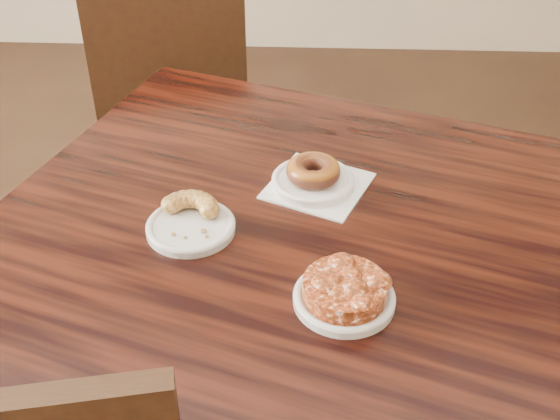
{
  "coord_description": "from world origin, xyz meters",
  "views": [
    {
      "loc": [
        0.2,
        -0.81,
        1.45
      ],
      "look_at": [
        0.16,
        0.06,
        0.8
      ],
      "focal_mm": 45.0,
      "sensor_mm": 36.0,
      "label": 1
    }
  ],
  "objects_px": {
    "apple_fritter": "(345,285)",
    "cruller_fragment": "(190,217)",
    "cafe_table": "(280,387)",
    "glazed_donut": "(313,171)",
    "chair_far": "(172,125)"
  },
  "relations": [
    {
      "from": "cafe_table",
      "to": "glazed_donut",
      "type": "height_order",
      "value": "glazed_donut"
    },
    {
      "from": "chair_far",
      "to": "glazed_donut",
      "type": "xyz_separation_m",
      "value": [
        0.4,
        -0.72,
        0.33
      ]
    },
    {
      "from": "cafe_table",
      "to": "chair_far",
      "type": "bearing_deg",
      "value": 131.07
    },
    {
      "from": "cafe_table",
      "to": "apple_fritter",
      "type": "distance_m",
      "value": 0.44
    },
    {
      "from": "cafe_table",
      "to": "cruller_fragment",
      "type": "relative_size",
      "value": 8.45
    },
    {
      "from": "glazed_donut",
      "to": "cruller_fragment",
      "type": "relative_size",
      "value": 0.83
    },
    {
      "from": "apple_fritter",
      "to": "cruller_fragment",
      "type": "distance_m",
      "value": 0.29
    },
    {
      "from": "chair_far",
      "to": "cruller_fragment",
      "type": "bearing_deg",
      "value": 88.09
    },
    {
      "from": "apple_fritter",
      "to": "cafe_table",
      "type": "bearing_deg",
      "value": 123.59
    },
    {
      "from": "cafe_table",
      "to": "glazed_donut",
      "type": "bearing_deg",
      "value": 88.53
    },
    {
      "from": "cafe_table",
      "to": "chair_far",
      "type": "xyz_separation_m",
      "value": [
        -0.35,
        0.86,
        0.08
      ]
    },
    {
      "from": "apple_fritter",
      "to": "cruller_fragment",
      "type": "relative_size",
      "value": 1.41
    },
    {
      "from": "glazed_donut",
      "to": "apple_fritter",
      "type": "distance_m",
      "value": 0.29
    },
    {
      "from": "cafe_table",
      "to": "apple_fritter",
      "type": "xyz_separation_m",
      "value": [
        0.1,
        -0.15,
        0.41
      ]
    },
    {
      "from": "chair_far",
      "to": "cruller_fragment",
      "type": "height_order",
      "value": "chair_far"
    }
  ]
}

